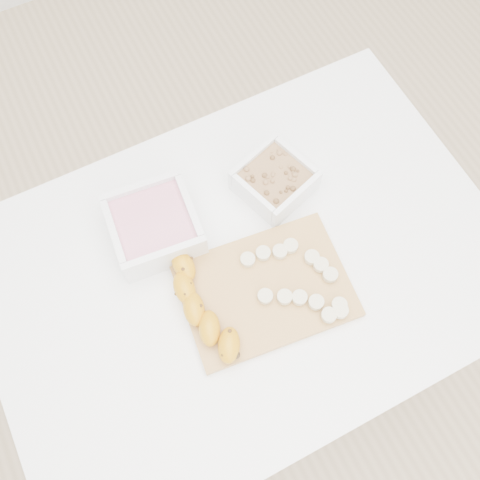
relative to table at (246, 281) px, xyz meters
name	(u,v)px	position (x,y,z in m)	size (l,w,h in m)	color
ground	(244,346)	(0.00, 0.00, -0.65)	(3.50, 3.50, 0.00)	#C6AD89
table	(246,281)	(0.00, 0.00, 0.00)	(1.00, 0.70, 0.75)	white
bowl_yogurt	(154,226)	(-0.13, 0.14, 0.13)	(0.18, 0.18, 0.08)	white
bowl_granola	(275,180)	(0.13, 0.13, 0.13)	(0.17, 0.17, 0.06)	white
cutting_board	(265,290)	(0.01, -0.06, 0.10)	(0.31, 0.22, 0.01)	#BB8647
banana	(203,309)	(-0.12, -0.05, 0.13)	(0.06, 0.23, 0.04)	orange
banana_slices	(301,280)	(0.07, -0.08, 0.12)	(0.16, 0.19, 0.02)	beige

